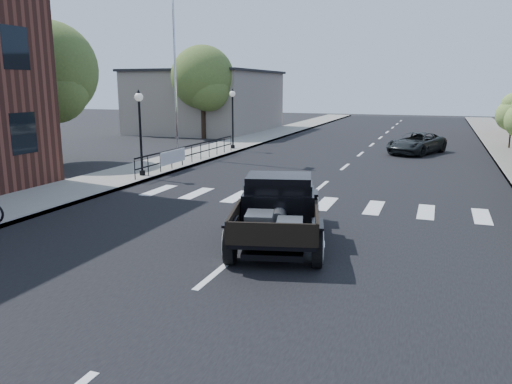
% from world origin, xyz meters
% --- Properties ---
extents(ground, '(120.00, 120.00, 0.00)m').
position_xyz_m(ground, '(0.00, 0.00, 0.00)').
color(ground, black).
rests_on(ground, ground).
extents(road, '(14.00, 80.00, 0.02)m').
position_xyz_m(road, '(0.00, 15.00, 0.01)').
color(road, black).
rests_on(road, ground).
extents(road_markings, '(12.00, 60.00, 0.06)m').
position_xyz_m(road_markings, '(0.00, 10.00, 0.00)').
color(road_markings, silver).
rests_on(road_markings, ground).
extents(sidewalk_left, '(3.00, 80.00, 0.15)m').
position_xyz_m(sidewalk_left, '(-8.50, 15.00, 0.07)').
color(sidewalk_left, gray).
rests_on(sidewalk_left, ground).
extents(low_building_left, '(10.00, 12.00, 5.00)m').
position_xyz_m(low_building_left, '(-15.00, 28.00, 2.50)').
color(low_building_left, gray).
rests_on(low_building_left, ground).
extents(railing, '(0.08, 10.00, 1.00)m').
position_xyz_m(railing, '(-7.30, 10.00, 0.65)').
color(railing, black).
rests_on(railing, sidewalk_left).
extents(banner, '(0.04, 2.20, 0.60)m').
position_xyz_m(banner, '(-7.22, 8.00, 0.45)').
color(banner, silver).
rests_on(banner, sidewalk_left).
extents(lamp_post_b, '(0.36, 0.36, 3.59)m').
position_xyz_m(lamp_post_b, '(-7.60, 6.00, 1.94)').
color(lamp_post_b, black).
rests_on(lamp_post_b, sidewalk_left).
extents(lamp_post_c, '(0.36, 0.36, 3.59)m').
position_xyz_m(lamp_post_c, '(-7.60, 16.00, 1.94)').
color(lamp_post_c, black).
rests_on(lamp_post_c, sidewalk_left).
extents(flagpole, '(0.12, 0.12, 10.89)m').
position_xyz_m(flagpole, '(-9.20, 12.00, 5.60)').
color(flagpole, silver).
rests_on(flagpole, sidewalk_left).
extents(big_tree_near, '(4.79, 4.79, 7.04)m').
position_xyz_m(big_tree_near, '(-14.00, 8.00, 3.52)').
color(big_tree_near, '#4A6029').
rests_on(big_tree_near, ground).
extents(big_tree_far, '(4.67, 4.67, 6.85)m').
position_xyz_m(big_tree_far, '(-12.50, 22.00, 3.43)').
color(big_tree_far, '#4A6029').
rests_on(big_tree_far, ground).
extents(small_tree_e, '(1.93, 1.93, 3.22)m').
position_xyz_m(small_tree_e, '(8.30, 22.12, 1.76)').
color(small_tree_e, olive).
rests_on(small_tree_e, sidewalk_right).
extents(hotrod_pickup, '(3.48, 5.40, 1.73)m').
position_xyz_m(hotrod_pickup, '(0.55, -0.45, 0.86)').
color(hotrod_pickup, black).
rests_on(hotrod_pickup, ground).
extents(second_car, '(3.60, 4.86, 1.23)m').
position_xyz_m(second_car, '(3.00, 18.35, 0.61)').
color(second_car, black).
rests_on(second_car, ground).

